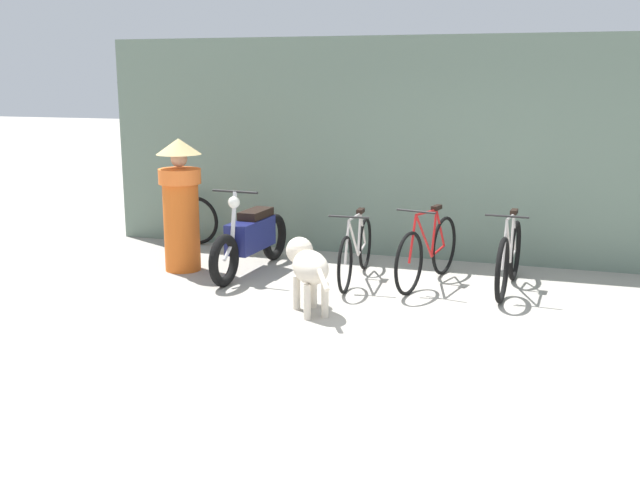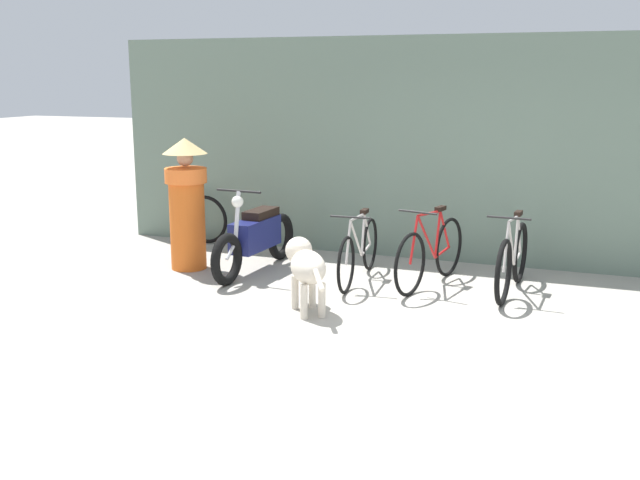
{
  "view_description": "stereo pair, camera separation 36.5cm",
  "coord_description": "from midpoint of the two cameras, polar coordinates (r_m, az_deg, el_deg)",
  "views": [
    {
      "loc": [
        1.36,
        -6.34,
        2.37
      ],
      "look_at": [
        -1.02,
        1.05,
        0.65
      ],
      "focal_mm": 42.0,
      "sensor_mm": 36.0,
      "label": 1
    },
    {
      "loc": [
        1.7,
        -6.22,
        2.37
      ],
      "look_at": [
        -1.02,
        1.05,
        0.65
      ],
      "focal_mm": 42.0,
      "sensor_mm": 36.0,
      "label": 2
    }
  ],
  "objects": [
    {
      "name": "person_in_robes",
      "position": [
        9.31,
        -11.68,
        2.92
      ],
      "size": [
        0.59,
        0.59,
        1.63
      ],
      "rotation": [
        0.0,
        0.0,
        3.06
      ],
      "color": "orange",
      "rests_on": "ground"
    },
    {
      "name": "motorcycle",
      "position": [
        9.15,
        -6.45,
        0.11
      ],
      "size": [
        0.58,
        1.97,
        1.07
      ],
      "rotation": [
        0.0,
        0.0,
        -1.63
      ],
      "color": "black",
      "rests_on": "ground"
    },
    {
      "name": "bicycle_2",
      "position": [
        8.55,
        13.02,
        -1.36
      ],
      "size": [
        0.46,
        1.68,
        0.92
      ],
      "rotation": [
        0.0,
        0.0,
        -1.64
      ],
      "color": "black",
      "rests_on": "ground"
    },
    {
      "name": "bicycle_0",
      "position": [
        8.76,
        1.55,
        -0.85
      ],
      "size": [
        0.46,
        1.74,
        0.84
      ],
      "rotation": [
        0.0,
        0.0,
        -1.52
      ],
      "color": "black",
      "rests_on": "ground"
    },
    {
      "name": "shop_wall_back",
      "position": [
        9.75,
        8.78,
        6.8
      ],
      "size": [
        9.54,
        0.2,
        2.86
      ],
      "color": "slate",
      "rests_on": "ground"
    },
    {
      "name": "spare_tire_left",
      "position": [
        10.8,
        -10.35,
        1.47
      ],
      "size": [
        0.7,
        0.09,
        0.69
      ],
      "rotation": [
        0.0,
        0.0,
        -0.06
      ],
      "color": "black",
      "rests_on": "ground"
    },
    {
      "name": "bicycle_1",
      "position": [
        8.65,
        7.0,
        -0.91
      ],
      "size": [
        0.52,
        1.69,
        0.92
      ],
      "rotation": [
        0.0,
        0.0,
        -1.8
      ],
      "color": "black",
      "rests_on": "ground"
    },
    {
      "name": "stray_dog",
      "position": [
        7.59,
        -2.33,
        -1.94
      ],
      "size": [
        0.75,
        0.91,
        0.72
      ],
      "rotation": [
        0.0,
        0.0,
        2.22
      ],
      "color": "beige",
      "rests_on": "ground"
    },
    {
      "name": "ground_plane",
      "position": [
        6.89,
        3.92,
        -7.67
      ],
      "size": [
        60.0,
        60.0,
        0.0
      ],
      "primitive_type": "plane",
      "color": "#9E998E"
    }
  ]
}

